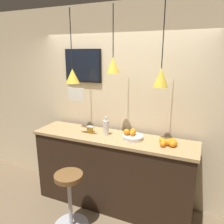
{
  "coord_description": "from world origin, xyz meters",
  "views": [
    {
      "loc": [
        1.12,
        -2.09,
        2.22
      ],
      "look_at": [
        0.0,
        0.52,
        1.45
      ],
      "focal_mm": 35.0,
      "sensor_mm": 36.0,
      "label": 1
    }
  ],
  "objects_px": {
    "bar_stool": "(70,195)",
    "fruit_bowl": "(132,136)",
    "juice_bottle": "(106,127)",
    "mounted_tv": "(83,66)",
    "spread_jar": "(90,129)"
  },
  "relations": [
    {
      "from": "bar_stool",
      "to": "juice_bottle",
      "type": "xyz_separation_m",
      "value": [
        0.22,
        0.64,
        0.73
      ]
    },
    {
      "from": "juice_bottle",
      "to": "mounted_tv",
      "type": "distance_m",
      "value": 1.03
    },
    {
      "from": "spread_jar",
      "to": "bar_stool",
      "type": "bearing_deg",
      "value": -86.77
    },
    {
      "from": "mounted_tv",
      "to": "juice_bottle",
      "type": "bearing_deg",
      "value": -30.87
    },
    {
      "from": "mounted_tv",
      "to": "bar_stool",
      "type": "bearing_deg",
      "value": -72.11
    },
    {
      "from": "juice_bottle",
      "to": "spread_jar",
      "type": "height_order",
      "value": "juice_bottle"
    },
    {
      "from": "bar_stool",
      "to": "fruit_bowl",
      "type": "xyz_separation_m",
      "value": [
        0.61,
        0.64,
        0.66
      ]
    },
    {
      "from": "juice_bottle",
      "to": "mounted_tv",
      "type": "xyz_separation_m",
      "value": [
        -0.53,
        0.32,
        0.82
      ]
    },
    {
      "from": "fruit_bowl",
      "to": "juice_bottle",
      "type": "bearing_deg",
      "value": 180.0
    },
    {
      "from": "juice_bottle",
      "to": "bar_stool",
      "type": "bearing_deg",
      "value": -109.27
    },
    {
      "from": "bar_stool",
      "to": "fruit_bowl",
      "type": "height_order",
      "value": "fruit_bowl"
    },
    {
      "from": "bar_stool",
      "to": "fruit_bowl",
      "type": "distance_m",
      "value": 1.1
    },
    {
      "from": "fruit_bowl",
      "to": "juice_bottle",
      "type": "distance_m",
      "value": 0.39
    },
    {
      "from": "bar_stool",
      "to": "juice_bottle",
      "type": "bearing_deg",
      "value": 70.73
    },
    {
      "from": "fruit_bowl",
      "to": "bar_stool",
      "type": "bearing_deg",
      "value": -133.67
    }
  ]
}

